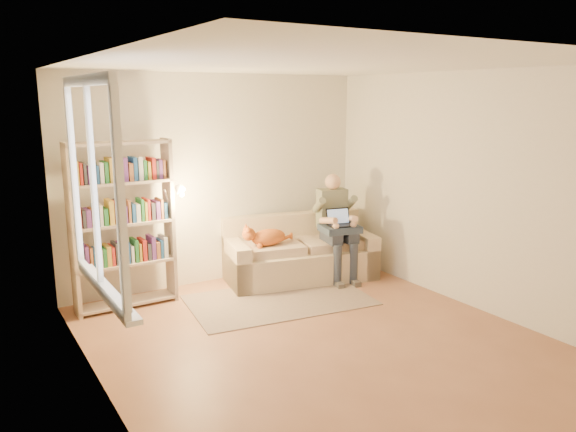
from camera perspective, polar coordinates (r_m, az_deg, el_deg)
floor at (r=5.58m, az=3.15°, el=-12.58°), size 4.50×4.50×0.00m
ceiling at (r=5.07m, az=3.50°, el=15.16°), size 4.00×4.50×0.02m
wall_left at (r=4.37m, az=-18.76°, el=-2.15°), size 0.02×4.50×2.60m
wall_right at (r=6.51m, az=17.94°, el=2.43°), size 0.02×4.50×2.60m
wall_back at (r=7.11m, az=-7.13°, el=3.70°), size 4.00×0.02×2.60m
wall_front at (r=3.62m, az=24.19°, el=-5.49°), size 4.00×0.02×2.60m
window at (r=4.56m, az=-18.74°, el=-0.61°), size 0.12×1.52×1.69m
sofa at (r=7.29m, az=1.11°, el=-4.10°), size 2.02×1.22×0.80m
person at (r=7.21m, az=4.88°, el=-0.47°), size 0.48×0.65×1.35m
cat at (r=6.95m, az=-2.09°, el=-2.10°), size 0.71×0.33×0.26m
blanket at (r=7.11m, az=5.03°, el=-1.29°), size 0.53×0.47×0.08m
laptop at (r=7.10m, az=5.01°, el=-0.54°), size 0.36×0.31×0.27m
bookshelf at (r=6.39m, az=-16.46°, el=-0.09°), size 1.24×0.34×1.87m
rug at (r=6.59m, az=-0.89°, el=-8.53°), size 2.20×1.48×0.01m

